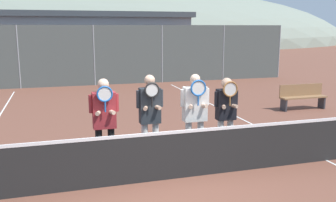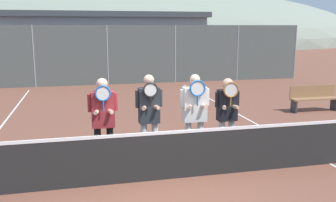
{
  "view_description": "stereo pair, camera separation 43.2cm",
  "coord_description": "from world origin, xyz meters",
  "px_view_note": "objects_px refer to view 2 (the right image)",
  "views": [
    {
      "loc": [
        -1.77,
        -6.17,
        2.74
      ],
      "look_at": [
        0.38,
        0.98,
        1.26
      ],
      "focal_mm": 40.0,
      "sensor_mm": 36.0,
      "label": 1
    },
    {
      "loc": [
        -1.35,
        -6.29,
        2.74
      ],
      "look_at": [
        0.38,
        0.98,
        1.26
      ],
      "focal_mm": 40.0,
      "sensor_mm": 36.0,
      "label": 2
    }
  ],
  "objects_px": {
    "player_center_left": "(149,113)",
    "bench_courtside": "(314,97)",
    "player_rightmost": "(227,111)",
    "car_center": "(186,59)",
    "player_center_right": "(195,111)",
    "player_leftmost": "(103,117)",
    "car_far_left": "(9,62)",
    "car_left_of_center": "(102,59)"
  },
  "relations": [
    {
      "from": "car_far_left",
      "to": "car_left_of_center",
      "type": "xyz_separation_m",
      "value": [
        4.88,
        0.51,
        0.04
      ]
    },
    {
      "from": "car_far_left",
      "to": "car_center",
      "type": "height_order",
      "value": "car_far_left"
    },
    {
      "from": "player_center_left",
      "to": "car_center",
      "type": "relative_size",
      "value": 0.42
    },
    {
      "from": "player_center_left",
      "to": "car_center",
      "type": "height_order",
      "value": "player_center_left"
    },
    {
      "from": "car_far_left",
      "to": "car_left_of_center",
      "type": "bearing_deg",
      "value": 6.02
    },
    {
      "from": "player_center_right",
      "to": "car_center",
      "type": "height_order",
      "value": "player_center_right"
    },
    {
      "from": "player_center_right",
      "to": "player_rightmost",
      "type": "height_order",
      "value": "player_center_right"
    },
    {
      "from": "player_center_right",
      "to": "bench_courtside",
      "type": "xyz_separation_m",
      "value": [
        5.31,
        3.72,
        -0.63
      ]
    },
    {
      "from": "player_rightmost",
      "to": "player_center_right",
      "type": "bearing_deg",
      "value": -170.47
    },
    {
      "from": "car_far_left",
      "to": "player_rightmost",
      "type": "bearing_deg",
      "value": -65.17
    },
    {
      "from": "player_center_left",
      "to": "car_far_left",
      "type": "height_order",
      "value": "player_center_left"
    },
    {
      "from": "car_center",
      "to": "player_leftmost",
      "type": "bearing_deg",
      "value": -111.91
    },
    {
      "from": "player_center_left",
      "to": "bench_courtside",
      "type": "bearing_deg",
      "value": 30.38
    },
    {
      "from": "bench_courtside",
      "to": "player_rightmost",
      "type": "bearing_deg",
      "value": -141.72
    },
    {
      "from": "player_center_left",
      "to": "car_left_of_center",
      "type": "bearing_deg",
      "value": 90.08
    },
    {
      "from": "car_far_left",
      "to": "car_left_of_center",
      "type": "distance_m",
      "value": 4.91
    },
    {
      "from": "player_center_left",
      "to": "car_far_left",
      "type": "distance_m",
      "value": 15.06
    },
    {
      "from": "car_center",
      "to": "bench_courtside",
      "type": "relative_size",
      "value": 2.67
    },
    {
      "from": "player_rightmost",
      "to": "car_far_left",
      "type": "xyz_separation_m",
      "value": [
        -6.57,
        14.19,
        -0.1
      ]
    },
    {
      "from": "player_center_right",
      "to": "car_center",
      "type": "bearing_deg",
      "value": 74.53
    },
    {
      "from": "player_leftmost",
      "to": "car_far_left",
      "type": "bearing_deg",
      "value": 105.61
    },
    {
      "from": "player_rightmost",
      "to": "car_center",
      "type": "height_order",
      "value": "player_rightmost"
    },
    {
      "from": "player_rightmost",
      "to": "bench_courtside",
      "type": "distance_m",
      "value": 5.83
    },
    {
      "from": "player_center_left",
      "to": "player_leftmost",
      "type": "bearing_deg",
      "value": -175.37
    },
    {
      "from": "player_center_left",
      "to": "player_center_right",
      "type": "relative_size",
      "value": 1.01
    },
    {
      "from": "car_far_left",
      "to": "bench_courtside",
      "type": "bearing_deg",
      "value": -43.61
    },
    {
      "from": "car_left_of_center",
      "to": "bench_courtside",
      "type": "height_order",
      "value": "car_left_of_center"
    },
    {
      "from": "player_rightmost",
      "to": "car_center",
      "type": "xyz_separation_m",
      "value": [
        3.25,
        14.34,
        -0.16
      ]
    },
    {
      "from": "player_center_right",
      "to": "player_rightmost",
      "type": "distance_m",
      "value": 0.76
    },
    {
      "from": "player_leftmost",
      "to": "player_center_left",
      "type": "height_order",
      "value": "player_center_left"
    },
    {
      "from": "player_center_left",
      "to": "player_rightmost",
      "type": "xyz_separation_m",
      "value": [
        1.66,
        0.05,
        -0.05
      ]
    },
    {
      "from": "player_center_left",
      "to": "car_left_of_center",
      "type": "xyz_separation_m",
      "value": [
        -0.02,
        14.76,
        -0.12
      ]
    },
    {
      "from": "car_far_left",
      "to": "player_center_left",
      "type": "bearing_deg",
      "value": -71.01
    },
    {
      "from": "car_far_left",
      "to": "car_left_of_center",
      "type": "relative_size",
      "value": 0.96
    },
    {
      "from": "player_leftmost",
      "to": "car_far_left",
      "type": "xyz_separation_m",
      "value": [
        -4.0,
        14.32,
        -0.15
      ]
    },
    {
      "from": "player_leftmost",
      "to": "player_center_right",
      "type": "distance_m",
      "value": 1.82
    },
    {
      "from": "player_center_right",
      "to": "car_center",
      "type": "xyz_separation_m",
      "value": [
        4.0,
        14.47,
        -0.22
      ]
    },
    {
      "from": "player_rightmost",
      "to": "car_left_of_center",
      "type": "height_order",
      "value": "car_left_of_center"
    },
    {
      "from": "player_center_right",
      "to": "player_rightmost",
      "type": "relative_size",
      "value": 1.07
    },
    {
      "from": "player_leftmost",
      "to": "player_rightmost",
      "type": "distance_m",
      "value": 2.57
    },
    {
      "from": "player_leftmost",
      "to": "car_center",
      "type": "xyz_separation_m",
      "value": [
        5.82,
        14.46,
        -0.2
      ]
    },
    {
      "from": "car_left_of_center",
      "to": "bench_courtside",
      "type": "xyz_separation_m",
      "value": [
        6.24,
        -11.11,
        -0.5
      ]
    }
  ]
}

